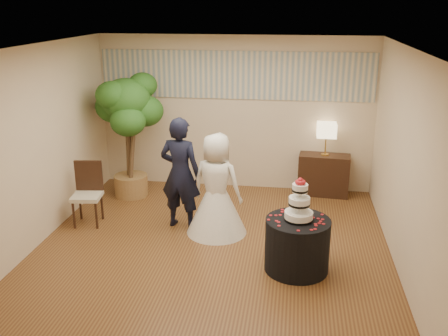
% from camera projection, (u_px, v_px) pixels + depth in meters
% --- Properties ---
extents(floor, '(5.00, 5.00, 0.00)m').
position_uv_depth(floor, '(213.00, 245.00, 7.21)').
color(floor, brown).
rests_on(floor, ground).
extents(ceiling, '(5.00, 5.00, 0.00)m').
position_uv_depth(ceiling, '(212.00, 47.00, 6.32)').
color(ceiling, white).
rests_on(ceiling, wall_back).
extents(wall_back, '(5.00, 0.06, 2.80)m').
position_uv_depth(wall_back, '(235.00, 114.00, 9.11)').
color(wall_back, beige).
rests_on(wall_back, ground).
extents(wall_front, '(5.00, 0.06, 2.80)m').
position_uv_depth(wall_front, '(166.00, 233.00, 4.42)').
color(wall_front, beige).
rests_on(wall_front, ground).
extents(wall_left, '(0.06, 5.00, 2.80)m').
position_uv_depth(wall_left, '(40.00, 145.00, 7.10)').
color(wall_left, beige).
rests_on(wall_left, ground).
extents(wall_right, '(0.06, 5.00, 2.80)m').
position_uv_depth(wall_right, '(404.00, 161.00, 6.42)').
color(wall_right, beige).
rests_on(wall_right, ground).
extents(mural_border, '(4.90, 0.02, 0.85)m').
position_uv_depth(mural_border, '(235.00, 75.00, 8.87)').
color(mural_border, '#ADAFA1').
rests_on(mural_border, wall_back).
extents(groom, '(0.70, 0.52, 1.74)m').
position_uv_depth(groom, '(180.00, 173.00, 7.56)').
color(groom, black).
rests_on(groom, floor).
extents(bride, '(1.12, 1.12, 1.55)m').
position_uv_depth(bride, '(216.00, 184.00, 7.38)').
color(bride, white).
rests_on(bride, floor).
extents(cake_table, '(1.05, 1.05, 0.71)m').
position_uv_depth(cake_table, '(297.00, 245.00, 6.45)').
color(cake_table, black).
rests_on(cake_table, floor).
extents(wedding_cake, '(0.37, 0.37, 0.57)m').
position_uv_depth(wedding_cake, '(299.00, 199.00, 6.25)').
color(wedding_cake, white).
rests_on(wedding_cake, cake_table).
extents(console, '(0.93, 0.47, 0.75)m').
position_uv_depth(console, '(324.00, 175.00, 9.00)').
color(console, black).
rests_on(console, floor).
extents(table_lamp, '(0.34, 0.34, 0.58)m').
position_uv_depth(table_lamp, '(326.00, 139.00, 8.79)').
color(table_lamp, beige).
rests_on(table_lamp, console).
extents(ficus_tree, '(1.33, 1.33, 2.24)m').
position_uv_depth(ficus_tree, '(128.00, 136.00, 8.72)').
color(ficus_tree, '#27591B').
rests_on(ficus_tree, floor).
extents(side_chair, '(0.51, 0.52, 0.99)m').
position_uv_depth(side_chair, '(87.00, 195.00, 7.75)').
color(side_chair, black).
rests_on(side_chair, floor).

